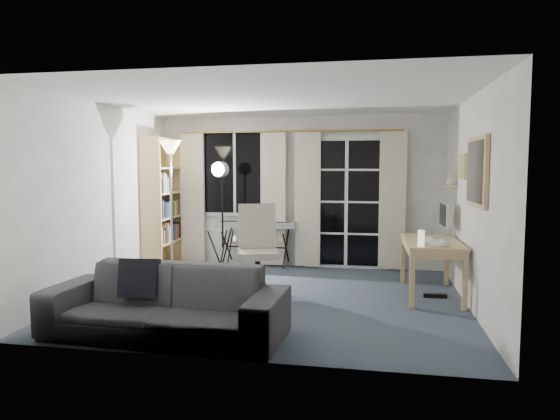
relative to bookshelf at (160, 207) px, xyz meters
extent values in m
cube|color=#394253|center=(2.13, -1.45, -0.98)|extent=(4.50, 4.00, 0.02)
cube|color=white|center=(1.08, 0.53, 0.53)|extent=(1.20, 0.06, 1.40)
cube|color=black|center=(1.08, 0.50, 0.53)|extent=(1.10, 0.02, 1.30)
cube|color=white|center=(1.08, 0.49, 0.53)|extent=(0.04, 0.03, 1.30)
cube|color=white|center=(2.88, 0.53, 0.05)|extent=(1.32, 0.06, 2.11)
cube|color=black|center=(2.58, 0.50, 0.05)|extent=(0.55, 0.02, 1.95)
cube|color=black|center=(3.18, 0.50, 0.05)|extent=(0.55, 0.02, 1.95)
cube|color=white|center=(2.88, 0.49, 0.05)|extent=(0.05, 0.04, 2.05)
cube|color=white|center=(2.88, 0.49, -0.42)|extent=(1.15, 0.03, 0.03)
cube|color=white|center=(2.88, 0.49, 0.08)|extent=(1.15, 0.03, 0.03)
cube|color=white|center=(2.88, 0.49, 0.58)|extent=(1.15, 0.03, 0.03)
cylinder|color=gold|center=(1.98, 0.45, 1.18)|extent=(3.50, 0.03, 0.03)
cube|color=#FAE7CC|center=(0.38, 0.43, 0.11)|extent=(0.40, 0.07, 2.10)
cube|color=#FAE7CC|center=(1.73, 0.43, 0.11)|extent=(0.40, 0.07, 2.10)
cube|color=#FAE7CC|center=(2.28, 0.43, 0.11)|extent=(0.40, 0.07, 2.10)
cube|color=#FAE7CC|center=(3.58, 0.43, 0.11)|extent=(0.40, 0.07, 2.10)
cube|color=tan|center=(0.04, -0.44, 0.05)|extent=(0.33, 0.04, 2.05)
cube|color=tan|center=(0.03, 0.48, 0.05)|extent=(0.33, 0.04, 2.05)
cube|color=tan|center=(-0.11, 0.02, 0.05)|extent=(0.05, 0.92, 2.05)
cube|color=tan|center=(0.04, 0.02, -0.94)|extent=(0.34, 0.93, 0.03)
cube|color=tan|center=(0.04, 0.02, -0.56)|extent=(0.34, 0.93, 0.03)
cube|color=tan|center=(0.04, 0.02, -0.17)|extent=(0.34, 0.93, 0.03)
cube|color=tan|center=(0.04, 0.02, 0.22)|extent=(0.34, 0.93, 0.03)
cube|color=tan|center=(0.04, 0.02, 0.61)|extent=(0.34, 0.93, 0.03)
cube|color=tan|center=(0.04, 0.02, 1.05)|extent=(0.34, 0.93, 0.03)
cube|color=beige|center=(0.06, -0.36, -0.42)|extent=(0.23, 0.06, 0.26)
cube|color=#AB6B47|center=(0.06, -0.26, -0.44)|extent=(0.23, 0.05, 0.21)
cube|color=#2E2E2E|center=(0.06, -0.18, -0.43)|extent=(0.23, 0.04, 0.24)
cube|color=#AB6B47|center=(0.06, -0.10, -0.40)|extent=(0.23, 0.04, 0.31)
cube|color=beige|center=(0.06, -0.02, -0.43)|extent=(0.23, 0.06, 0.24)
cube|color=brown|center=(0.06, 0.08, -0.43)|extent=(0.23, 0.04, 0.25)
cube|color=navy|center=(0.05, 0.15, -0.42)|extent=(0.23, 0.05, 0.25)
cube|color=#AB6B47|center=(0.05, 0.24, -0.43)|extent=(0.23, 0.04, 0.24)
cube|color=brown|center=(0.05, 0.32, -0.43)|extent=(0.23, 0.06, 0.24)
cube|color=#2E2E2E|center=(0.05, 0.41, -0.41)|extent=(0.23, 0.03, 0.27)
cube|color=navy|center=(0.06, -0.36, -0.02)|extent=(0.23, 0.04, 0.28)
cube|color=#2E2E2E|center=(0.06, -0.29, -0.02)|extent=(0.23, 0.06, 0.27)
cube|color=#2E2E2E|center=(0.06, -0.19, -0.04)|extent=(0.23, 0.04, 0.24)
cube|color=navy|center=(0.06, -0.11, -0.05)|extent=(0.23, 0.04, 0.22)
cube|color=navy|center=(0.06, -0.03, -0.04)|extent=(0.23, 0.04, 0.24)
cube|color=#2E2E2E|center=(0.06, 0.04, -0.02)|extent=(0.23, 0.04, 0.28)
cube|color=#2E2E2E|center=(0.05, 0.12, -0.05)|extent=(0.23, 0.05, 0.22)
cube|color=#C4D44F|center=(0.05, 0.21, -0.04)|extent=(0.23, 0.05, 0.24)
cube|color=#AB6B47|center=(0.05, 0.29, -0.03)|extent=(0.23, 0.03, 0.25)
cube|color=#2E2E2E|center=(0.05, 0.36, -0.04)|extent=(0.23, 0.03, 0.24)
cube|color=brown|center=(0.06, -0.36, 0.37)|extent=(0.23, 0.04, 0.29)
cube|color=#2E2E2E|center=(0.06, -0.28, 0.34)|extent=(0.23, 0.03, 0.22)
cube|color=beige|center=(0.06, -0.21, 0.38)|extent=(0.23, 0.04, 0.31)
cube|color=beige|center=(0.06, -0.14, 0.37)|extent=(0.23, 0.04, 0.28)
cube|color=#AB6B47|center=(0.06, -0.06, 0.34)|extent=(0.23, 0.04, 0.23)
cube|color=navy|center=(0.06, 0.01, 0.35)|extent=(0.23, 0.05, 0.24)
cylinder|color=#B2B2B7|center=(0.50, -0.76, -0.96)|extent=(0.34, 0.34, 0.03)
cylinder|color=#B2B2B7|center=(0.50, -0.76, -0.04)|extent=(0.04, 0.04, 1.82)
cone|color=#FFE5B2|center=(0.50, -0.76, 0.90)|extent=(0.36, 0.36, 0.19)
cylinder|color=black|center=(1.01, 0.24, -0.64)|extent=(0.04, 0.60, 0.54)
cylinder|color=black|center=(1.01, 0.24, -0.64)|extent=(0.04, 0.60, 0.54)
cylinder|color=black|center=(1.96, 0.26, -0.64)|extent=(0.04, 0.60, 0.54)
cylinder|color=black|center=(1.96, 0.26, -0.64)|extent=(0.04, 0.60, 0.54)
cylinder|color=black|center=(1.48, 0.25, -0.64)|extent=(0.95, 0.04, 0.02)
cube|color=silver|center=(1.48, 0.25, -0.28)|extent=(1.24, 0.34, 0.09)
cube|color=white|center=(1.49, 0.17, -0.24)|extent=(1.14, 0.16, 0.01)
cube|color=black|center=(1.48, 0.21, -0.23)|extent=(1.11, 0.10, 0.01)
cube|color=black|center=(1.48, 0.34, -0.11)|extent=(0.33, 0.07, 0.21)
cylinder|color=black|center=(1.18, -0.21, -0.66)|extent=(0.08, 0.26, 0.68)
cylinder|color=black|center=(1.04, -0.07, -0.66)|extent=(0.20, 0.19, 0.68)
cylinder|color=black|center=(0.99, -0.26, -0.66)|extent=(0.26, 0.10, 0.68)
cylinder|color=black|center=(1.07, -0.18, 0.00)|extent=(0.03, 0.03, 1.18)
cylinder|color=silver|center=(1.06, -0.23, 0.59)|extent=(0.25, 0.17, 0.23)
cylinder|color=white|center=(1.04, -0.30, 0.59)|extent=(0.19, 0.06, 0.20)
cube|color=black|center=(2.13, -1.38, -0.92)|extent=(0.34, 0.14, 0.04)
cylinder|color=black|center=(2.21, -1.36, -0.94)|extent=(0.07, 0.07, 0.05)
cube|color=black|center=(1.92, -1.21, -0.92)|extent=(0.07, 0.34, 0.04)
cylinder|color=black|center=(1.92, -1.12, -0.94)|extent=(0.07, 0.07, 0.05)
cube|color=black|center=(1.68, -1.36, -0.92)|extent=(0.34, 0.17, 0.04)
cylinder|color=black|center=(1.60, -1.33, -0.94)|extent=(0.07, 0.07, 0.05)
cube|color=black|center=(1.76, -1.63, -0.92)|extent=(0.26, 0.30, 0.04)
cylinder|color=black|center=(1.70, -1.69, -0.94)|extent=(0.07, 0.07, 0.05)
cube|color=black|center=(2.03, -1.64, -0.92)|extent=(0.23, 0.32, 0.04)
cylinder|color=black|center=(2.08, -1.71, -0.94)|extent=(0.07, 0.07, 0.05)
cylinder|color=black|center=(1.90, -1.44, -0.67)|extent=(0.08, 0.08, 0.43)
cube|color=#C0B6A1|center=(1.90, -1.44, -0.44)|extent=(0.60, 0.60, 0.09)
cube|color=#C0B6A1|center=(1.84, -1.22, -0.12)|extent=(0.49, 0.25, 0.56)
cube|color=black|center=(1.83, -1.18, -0.10)|extent=(0.46, 0.22, 0.52)
cylinder|color=tan|center=(1.63, -1.50, -0.27)|extent=(0.16, 0.43, 0.05)
cylinder|color=tan|center=(2.17, -1.35, -0.27)|extent=(0.16, 0.43, 0.05)
cube|color=tan|center=(4.01, -0.98, -0.29)|extent=(0.68, 1.31, 0.04)
cube|color=tan|center=(4.01, -0.98, -0.36)|extent=(0.64, 1.28, 0.09)
cube|color=tan|center=(3.73, -1.60, -0.64)|extent=(0.06, 0.06, 0.66)
cube|color=tan|center=(4.31, -1.59, -0.64)|extent=(0.06, 0.06, 0.66)
cube|color=tan|center=(3.70, -0.37, -0.64)|extent=(0.06, 0.06, 0.66)
cube|color=tan|center=(4.28, -0.36, -0.64)|extent=(0.06, 0.06, 0.66)
cube|color=silver|center=(4.21, -0.53, -0.27)|extent=(0.17, 0.12, 0.01)
cube|color=silver|center=(4.21, -0.53, -0.15)|extent=(0.04, 0.03, 0.20)
cube|color=silver|center=(4.21, -0.53, 0.00)|extent=(0.04, 0.50, 0.32)
cube|color=black|center=(4.19, -0.53, 0.00)|extent=(0.02, 0.46, 0.28)
cube|color=white|center=(3.96, -0.94, -0.27)|extent=(0.14, 0.39, 0.02)
cube|color=white|center=(3.92, -1.22, -0.27)|extent=(0.06, 0.09, 0.02)
cube|color=white|center=(4.05, -1.13, -0.27)|extent=(0.25, 0.31, 0.01)
cube|color=white|center=(4.03, -1.31, -0.27)|extent=(0.20, 0.15, 0.00)
cube|color=black|center=(3.85, -1.41, -0.22)|extent=(0.05, 0.04, 0.11)
cylinder|color=white|center=(3.83, -1.50, -0.18)|extent=(0.08, 0.08, 0.19)
cube|color=black|center=(4.05, -1.08, -0.95)|extent=(0.28, 0.08, 0.05)
imported|color=silver|center=(4.11, -1.48, -0.22)|extent=(0.12, 0.09, 0.11)
cube|color=tan|center=(4.35, -1.80, 0.58)|extent=(0.04, 0.94, 0.74)
cube|color=white|center=(4.33, -1.80, 0.58)|extent=(0.01, 0.84, 0.64)
cube|color=tan|center=(4.36, -0.90, 0.63)|extent=(0.03, 0.42, 0.32)
cube|color=#58A452|center=(4.34, -0.90, 0.63)|extent=(0.00, 0.36, 0.26)
cube|color=tan|center=(4.29, -0.40, 0.38)|extent=(0.16, 0.30, 0.02)
cone|color=#C0B6A1|center=(4.29, -0.40, 0.47)|extent=(0.12, 0.12, 0.15)
imported|color=#28272A|center=(1.37, -3.00, -0.53)|extent=(2.28, 0.77, 0.88)
cube|color=black|center=(1.05, -2.88, -0.45)|extent=(0.40, 0.25, 0.40)
camera|label=1|loc=(3.28, -7.32, 0.64)|focal=32.00mm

